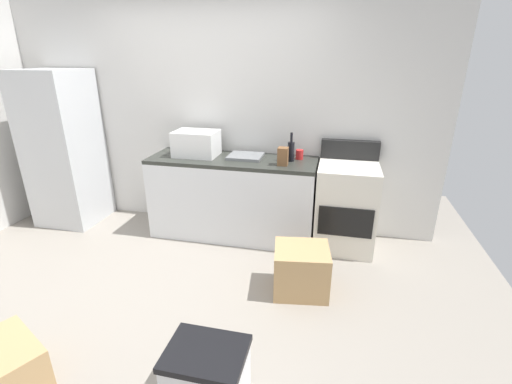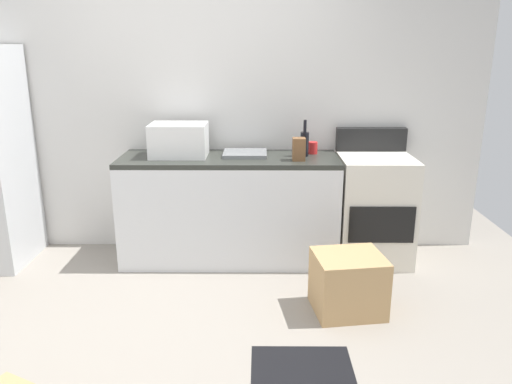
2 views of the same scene
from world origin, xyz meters
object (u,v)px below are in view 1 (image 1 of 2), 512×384
wine_bottle (291,151)px  coffee_mug (299,154)px  refrigerator (64,149)px  microwave (196,143)px  storage_bin (207,375)px  cardboard_box_medium (301,270)px  stove_oven (345,206)px  cardboard_box_large (3,368)px  knife_block (283,156)px

wine_bottle → coffee_mug: (0.08, 0.10, -0.06)m
refrigerator → coffee_mug: 2.76m
microwave → storage_bin: bearing=-67.9°
wine_bottle → cardboard_box_medium: wine_bottle is taller
stove_oven → cardboard_box_large: (-2.02, -2.28, -0.31)m
microwave → knife_block: 0.99m
stove_oven → cardboard_box_medium: 1.00m
cardboard_box_medium → microwave: bearing=144.2°
cardboard_box_large → stove_oven: bearing=48.5°
cardboard_box_medium → knife_block: bearing=111.3°
storage_bin → knife_block: bearing=86.5°
cardboard_box_medium → wine_bottle: bearing=104.5°
refrigerator → wine_bottle: bearing=1.9°
microwave → coffee_mug: (1.11, 0.11, -0.09)m
wine_bottle → cardboard_box_large: wine_bottle is taller
microwave → knife_block: (0.97, -0.15, -0.05)m
microwave → cardboard_box_medium: microwave is taller
knife_block → microwave: bearing=171.2°
knife_block → cardboard_box_large: 2.69m
wine_bottle → knife_block: size_ratio=1.67×
knife_block → cardboard_box_large: (-1.37, -2.15, -0.84)m
cardboard_box_medium → storage_bin: (-0.42, -1.19, -0.01)m
stove_oven → cardboard_box_medium: size_ratio=2.39×
coffee_mug → microwave: bearing=-174.5°
microwave → wine_bottle: 1.03m
coffee_mug → storage_bin: (-0.26, -2.22, -0.76)m
wine_bottle → coffee_mug: size_ratio=3.00×
stove_oven → storage_bin: size_ratio=2.39×
stove_oven → cardboard_box_medium: bearing=-111.6°
refrigerator → knife_block: 2.62m
stove_oven → storage_bin: stove_oven is taller
coffee_mug → stove_oven: bearing=-14.1°
cardboard_box_large → refrigerator: bearing=119.3°
cardboard_box_large → storage_bin: bearing=8.9°
refrigerator → stove_oven: bearing=1.0°
knife_block → cardboard_box_medium: size_ratio=0.39×
refrigerator → cardboard_box_large: 2.66m
microwave → cardboard_box_medium: size_ratio=1.00×
refrigerator → cardboard_box_medium: bearing=-16.1°
wine_bottle → cardboard_box_large: bearing=-121.6°
cardboard_box_large → cardboard_box_medium: 2.17m
microwave → cardboard_box_large: 2.50m
refrigerator → stove_oven: refrigerator is taller
knife_block → storage_bin: 2.12m
stove_oven → storage_bin: 2.24m
microwave → storage_bin: microwave is taller
refrigerator → stove_oven: 3.30m
wine_bottle → cardboard_box_medium: size_ratio=0.65×
cardboard_box_large → microwave: bearing=80.4°
stove_oven → coffee_mug: size_ratio=11.00×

